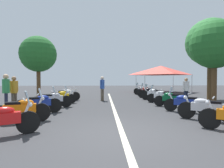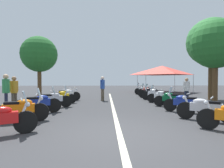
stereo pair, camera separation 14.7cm
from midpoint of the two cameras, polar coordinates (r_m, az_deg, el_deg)
The scene contains 24 objects.
ground_plane at distance 5.06m, azimuth 3.36°, elevation -16.12°, with size 80.00×80.00×0.00m, color #38383A.
lane_centre_stripe at distance 9.66m, azimuth 0.77°, elevation -7.64°, with size 19.02×0.16×0.01m, color beige.
motorcycle_left_row_1 at distance 7.10m, azimuth -27.14°, elevation -7.27°, with size 0.83×1.98×1.22m.
motorcycle_left_row_2 at distance 8.58m, azimuth -22.22°, elevation -5.73°, with size 0.98×1.91×1.22m.
motorcycle_left_row_3 at distance 10.02m, azimuth -18.48°, elevation -4.70°, with size 0.94×2.10×1.21m.
motorcycle_left_row_4 at distance 11.54m, azimuth -16.16°, elevation -4.00°, with size 0.98×2.00×0.98m.
motorcycle_left_row_5 at distance 12.96m, azimuth -14.45°, elevation -3.34°, with size 0.88×2.06×1.00m.
motorcycle_right_row_1 at distance 7.40m, azimuth 28.48°, elevation -7.01°, with size 1.31×1.75×1.01m.
motorcycle_right_row_2 at distance 8.86m, azimuth 23.01°, elevation -5.61°, with size 1.18×1.78×1.19m.
motorcycle_right_row_3 at distance 10.37m, azimuth 19.15°, elevation -4.62°, with size 1.00×1.86×0.99m.
motorcycle_right_row_4 at distance 11.79m, azimuth 16.56°, elevation -3.83°, with size 1.22×1.91×1.19m.
motorcycle_right_row_5 at distance 13.28m, azimuth 14.14°, elevation -3.15°, with size 1.29×1.85×1.22m.
motorcycle_right_row_6 at distance 14.79m, azimuth 12.71°, elevation -2.67°, with size 1.06×1.95×1.23m.
motorcycle_right_row_7 at distance 16.27m, azimuth 11.71°, elevation -2.35°, with size 1.34×1.77×1.01m.
motorcycle_right_row_8 at distance 17.82m, azimuth 10.54°, elevation -1.98°, with size 1.18×1.79×1.22m.
traffic_cone_0 at distance 11.54m, azimuth -22.75°, elevation -4.83°, with size 0.36×0.36×0.61m.
bystander_0 at distance 12.66m, azimuth -2.75°, elevation -0.80°, with size 0.47×0.32×1.76m.
bystander_1 at distance 9.78m, azimuth -30.76°, elevation -1.52°, with size 0.47×0.32×1.79m.
bystander_2 at distance 12.14m, azimuth 23.33°, elevation -1.39°, with size 0.32×0.50×1.63m.
bystander_3 at distance 10.24m, azimuth -28.78°, elevation -1.73°, with size 0.52×0.32×1.69m.
roadside_tree_0 at distance 16.15m, azimuth -22.27°, elevation 8.84°, with size 2.98×2.98×5.15m.
roadside_tree_1 at distance 13.63m, azimuth 30.83°, elevation 10.93°, with size 3.16×3.16×5.42m.
roadside_tree_2 at distance 15.40m, azimuth 29.67°, elevation 11.68°, with size 3.51×3.51×6.09m.
event_tent at distance 22.06m, azimuth 16.14°, elevation 4.29°, with size 5.66×5.66×3.20m.
Camera 2 is at (-4.81, 0.37, 1.53)m, focal length 28.20 mm.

